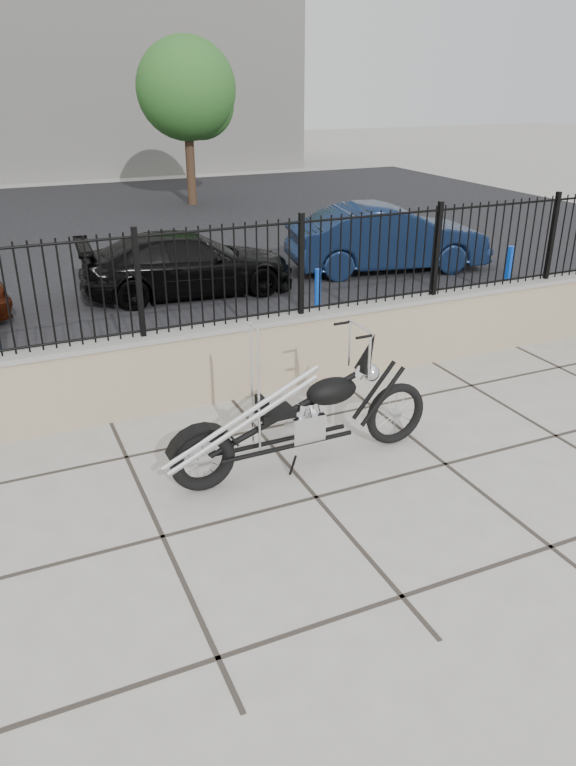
# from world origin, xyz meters

# --- Properties ---
(ground_plane) EXTENTS (90.00, 90.00, 0.00)m
(ground_plane) POSITION_xyz_m (0.00, 0.00, 0.00)
(ground_plane) COLOR #99968E
(ground_plane) RESTS_ON ground
(parking_lot) EXTENTS (30.00, 30.00, 0.00)m
(parking_lot) POSITION_xyz_m (0.00, 12.50, 0.00)
(parking_lot) COLOR black
(parking_lot) RESTS_ON ground
(retaining_wall) EXTENTS (14.00, 0.36, 0.96)m
(retaining_wall) POSITION_xyz_m (0.00, 2.50, 0.48)
(retaining_wall) COLOR gray
(retaining_wall) RESTS_ON ground_plane
(iron_fence) EXTENTS (14.00, 0.08, 1.20)m
(iron_fence) POSITION_xyz_m (0.00, 2.50, 1.56)
(iron_fence) COLOR black
(iron_fence) RESTS_ON retaining_wall
(background_building) EXTENTS (22.00, 6.00, 8.00)m
(background_building) POSITION_xyz_m (0.00, 26.50, 4.00)
(background_building) COLOR beige
(background_building) RESTS_ON ground_plane
(chopper_motorcycle) EXTENTS (2.73, 0.52, 1.63)m
(chopper_motorcycle) POSITION_xyz_m (0.10, 0.59, 0.82)
(chopper_motorcycle) COLOR black
(chopper_motorcycle) RESTS_ON ground_plane
(car_black) EXTENTS (4.00, 1.87, 1.13)m
(car_black) POSITION_xyz_m (0.85, 7.04, 0.57)
(car_black) COLOR black
(car_black) RESTS_ON parking_lot
(car_blue) EXTENTS (4.26, 2.18, 1.34)m
(car_blue) POSITION_xyz_m (5.08, 7.00, 0.67)
(car_blue) COLOR #0F1C37
(car_blue) RESTS_ON parking_lot
(bollard_b) EXTENTS (0.11, 0.11, 0.87)m
(bollard_b) POSITION_xyz_m (2.32, 4.67, 0.43)
(bollard_b) COLOR #0B3EA9
(bollard_b) RESTS_ON ground_plane
(bollard_c) EXTENTS (0.13, 0.13, 0.93)m
(bollard_c) POSITION_xyz_m (6.06, 4.46, 0.47)
(bollard_c) COLOR blue
(bollard_c) RESTS_ON ground_plane
(tree_right) EXTENTS (2.96, 2.96, 5.00)m
(tree_right) POSITION_xyz_m (3.76, 16.46, 3.50)
(tree_right) COLOR #382619
(tree_right) RESTS_ON ground_plane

